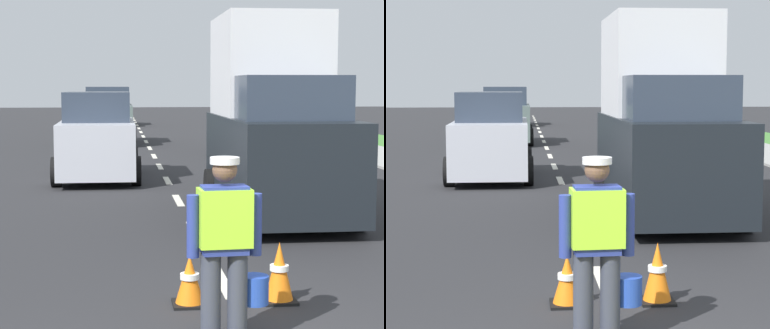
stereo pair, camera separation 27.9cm
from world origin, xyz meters
The scene contains 10 objects.
ground_plane centered at (0.00, 21.00, 0.00)m, with size 96.00×96.00×0.00m, color #28282B.
lane_center_line centered at (0.00, 25.20, 0.00)m, with size 0.14×46.40×0.01m.
road_worker centered at (-0.26, 0.70, 0.93)m, with size 0.76×0.40×1.67m.
traffic_cone_near centered at (-0.47, 1.85, 0.27)m, with size 0.36×0.36×0.54m.
traffic_cone_far centered at (0.48, 1.87, 0.32)m, with size 0.36×0.36×0.65m.
delivery_truck centered at (1.57, 7.03, 1.61)m, with size 2.16×4.60×3.54m.
car_oncoming_lead centered at (-1.67, 12.17, 0.98)m, with size 2.02×3.91×2.12m.
car_oncoming_second centered at (-1.51, 22.89, 1.03)m, with size 2.10×4.01×2.22m.
car_oncoming_third centered at (-1.47, 35.67, 0.97)m, with size 1.87×4.27×2.10m.
car_parked_far centered at (3.86, 18.45, 0.92)m, with size 1.98×4.04×1.98m.
Camera 1 is at (-1.22, -5.47, 2.29)m, focal length 67.72 mm.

